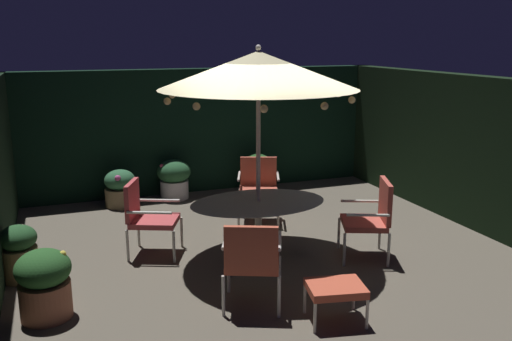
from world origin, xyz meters
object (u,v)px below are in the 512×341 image
patio_chair_northeast (146,214)px  patio_umbrella (259,70)px  patio_chair_southeast (373,214)px  patio_chair_north (258,184)px  potted_plant_back_right (174,178)px  patio_dining_table (258,211)px  ottoman_footrest (336,289)px  potted_plant_right_near (19,252)px  potted_plant_front_corner (257,173)px  patio_chair_east (252,258)px  potted_plant_left_near (120,188)px  potted_plant_right_far (44,283)px

patio_chair_northeast → patio_umbrella: bearing=-23.1°
patio_chair_northeast → patio_chair_southeast: 2.94m
patio_chair_north → potted_plant_back_right: bearing=120.5°
patio_chair_north → patio_chair_southeast: patio_chair_southeast is taller
patio_dining_table → patio_umbrella: size_ratio=0.65×
patio_chair_southeast → potted_plant_back_right: (-1.83, 3.59, -0.21)m
ottoman_footrest → potted_plant_right_near: size_ratio=0.95×
ottoman_footrest → patio_chair_southeast: bearing=47.0°
patio_chair_north → potted_plant_right_near: (-3.41, -1.07, -0.24)m
potted_plant_back_right → potted_plant_front_corner: (1.54, -0.11, -0.02)m
patio_chair_northeast → potted_plant_right_near: bearing=-169.8°
potted_plant_back_right → potted_plant_front_corner: bearing=-3.9°
patio_chair_northeast → ottoman_footrest: size_ratio=1.55×
potted_plant_right_near → patio_chair_north: bearing=17.5°
patio_dining_table → patio_chair_northeast: patio_chair_northeast is taller
potted_plant_right_near → patio_umbrella: bearing=-5.8°
patio_chair_east → potted_plant_left_near: (-0.86, 4.24, -0.25)m
potted_plant_front_corner → patio_chair_east: bearing=-111.0°
potted_plant_right_far → potted_plant_left_near: bearing=72.2°
patio_dining_table → potted_plant_right_far: (-2.61, -0.79, -0.24)m
patio_chair_southeast → patio_chair_east: bearing=-157.7°
ottoman_footrest → potted_plant_right_far: potted_plant_right_far is taller
ottoman_footrest → potted_plant_right_near: 3.73m
potted_plant_front_corner → patio_chair_northeast: bearing=-135.8°
patio_chair_southeast → potted_plant_right_near: bearing=168.8°
patio_dining_table → potted_plant_right_near: 2.93m
potted_plant_left_near → potted_plant_front_corner: potted_plant_front_corner is taller
patio_dining_table → patio_chair_north: size_ratio=1.81×
patio_chair_north → patio_chair_southeast: bearing=-66.1°
patio_chair_northeast → potted_plant_front_corner: bearing=44.2°
patio_chair_north → potted_plant_right_far: bearing=-145.4°
patio_chair_east → potted_plant_left_near: 4.33m
patio_chair_southeast → potted_plant_front_corner: size_ratio=1.44×
patio_umbrella → patio_chair_north: patio_umbrella is taller
potted_plant_back_right → potted_plant_right_near: 3.66m
potted_plant_left_near → patio_chair_east: bearing=-78.5°
patio_chair_northeast → potted_plant_front_corner: 3.38m
patio_chair_north → potted_plant_back_right: 1.95m
patio_umbrella → ottoman_footrest: (0.13, -1.88, -2.07)m
potted_plant_back_right → ottoman_footrest: bearing=-83.1°
patio_chair_northeast → potted_plant_left_near: 2.33m
patio_chair_east → potted_plant_right_far: size_ratio=1.34×
patio_chair_east → patio_chair_southeast: 2.09m
patio_umbrella → patio_chair_northeast: patio_umbrella is taller
patio_chair_southeast → potted_plant_right_far: size_ratio=1.42×
ottoman_footrest → potted_plant_left_near: bearing=108.1°
patio_chair_northeast → potted_plant_right_far: 1.87m
potted_plant_left_near → potted_plant_back_right: (0.96, 0.14, 0.06)m
potted_plant_right_near → patio_chair_east: bearing=-35.2°
potted_plant_back_right → patio_chair_north: bearing=-59.5°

